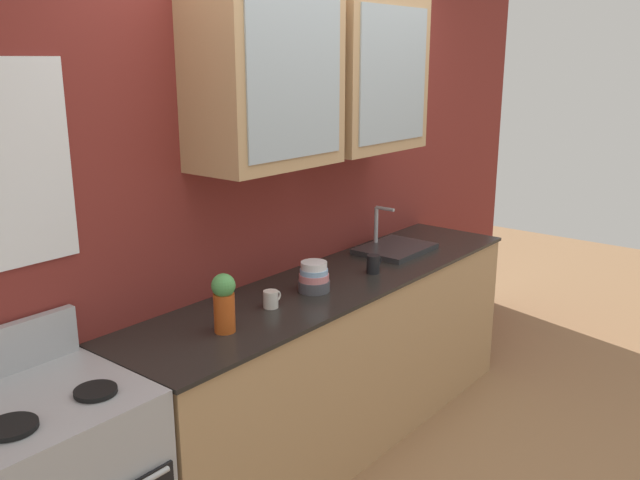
{
  "coord_description": "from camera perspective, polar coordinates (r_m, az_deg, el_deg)",
  "views": [
    {
      "loc": [
        -2.59,
        -1.98,
        1.99
      ],
      "look_at": [
        -0.15,
        0.0,
        1.14
      ],
      "focal_mm": 37.84,
      "sensor_mm": 36.0,
      "label": 1
    }
  ],
  "objects": [
    {
      "name": "ground_plane",
      "position": [
        3.82,
        1.43,
        -16.32
      ],
      "size": [
        10.0,
        10.0,
        0.0
      ],
      "primitive_type": "plane",
      "color": "#936B47"
    },
    {
      "name": "back_wall_unit",
      "position": [
        3.48,
        -2.33,
        6.25
      ],
      "size": [
        5.0,
        0.46,
        2.64
      ],
      "color": "maroon",
      "rests_on": "ground_plane"
    },
    {
      "name": "counter",
      "position": [
        3.6,
        1.48,
        -10.15
      ],
      "size": [
        2.58,
        0.6,
        0.91
      ],
      "color": "tan",
      "rests_on": "ground_plane"
    },
    {
      "name": "sink_faucet",
      "position": [
        3.94,
        6.31,
        -0.65
      ],
      "size": [
        0.44,
        0.33,
        0.25
      ],
      "color": "#2D2D30",
      "rests_on": "counter"
    },
    {
      "name": "bowl_stack",
      "position": [
        3.24,
        -0.52,
        -3.19
      ],
      "size": [
        0.16,
        0.16,
        0.15
      ],
      "color": "#4C4C54",
      "rests_on": "counter"
    },
    {
      "name": "vase",
      "position": [
        2.77,
        -8.13,
        -5.13
      ],
      "size": [
        0.1,
        0.1,
        0.25
      ],
      "color": "#BF4C19",
      "rests_on": "counter"
    },
    {
      "name": "cup_near_sink",
      "position": [
        3.52,
        4.54,
        -2.03
      ],
      "size": [
        0.11,
        0.07,
        0.1
      ],
      "color": "black",
      "rests_on": "counter"
    },
    {
      "name": "cup_near_bowls",
      "position": [
        3.05,
        -4.15,
        -5.0
      ],
      "size": [
        0.1,
        0.07,
        0.08
      ],
      "color": "silver",
      "rests_on": "counter"
    }
  ]
}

